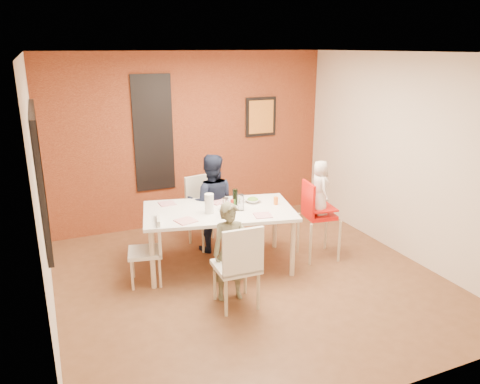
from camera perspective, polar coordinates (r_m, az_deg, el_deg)
name	(u,v)px	position (r m, az deg, el deg)	size (l,w,h in m)	color
ground	(250,279)	(5.90, 1.18, -10.60)	(4.50, 4.50, 0.00)	brown
ceiling	(251,52)	(5.21, 1.37, 16.66)	(4.50, 4.50, 0.02)	white
wall_back	(191,140)	(7.45, -6.00, 6.34)	(4.50, 0.02, 2.70)	beige
wall_front	(378,249)	(3.59, 16.49, -6.63)	(4.50, 0.02, 2.70)	beige
wall_left	(40,199)	(4.94, -23.21, -0.74)	(0.02, 4.50, 2.70)	beige
wall_right	(403,157)	(6.63, 19.29, 4.07)	(0.02, 4.50, 2.70)	beige
brick_accent_wall	(191,140)	(7.43, -5.96, 6.31)	(4.50, 0.02, 2.70)	maroon
picture_window_frame	(40,173)	(5.08, -23.19, 2.10)	(0.05, 1.70, 1.30)	black
picture_window_pane	(42,173)	(5.08, -23.02, 2.12)	(0.02, 1.55, 1.15)	black
glassblock_strip	(153,134)	(7.23, -10.52, 7.02)	(0.55, 0.03, 1.70)	silver
glassblock_surround	(153,134)	(7.23, -10.51, 7.02)	(0.60, 0.03, 1.76)	black
art_print_frame	(261,117)	(7.80, 2.56, 9.15)	(0.54, 0.03, 0.64)	black
art_print_canvas	(261,117)	(7.78, 2.61, 9.13)	(0.44, 0.01, 0.54)	orange
dining_table	(219,215)	(5.96, -2.59, -2.78)	(2.06, 1.43, 0.78)	white
chair_near	(239,263)	(5.06, -0.13, -8.64)	(0.47, 0.47, 0.98)	white
chair_far	(204,207)	(6.73, -4.38, -1.80)	(0.55, 0.55, 1.00)	beige
chair_left	(151,246)	(5.73, -10.78, -6.49)	(0.47, 0.47, 0.85)	silver
high_chair	(316,213)	(6.31, 9.28, -2.51)	(0.51, 0.51, 1.07)	red
child_near	(230,252)	(5.25, -1.18, -7.32)	(0.42, 0.27, 1.14)	#615E45
child_far	(211,203)	(6.47, -3.54, -1.36)	(0.67, 0.52, 1.38)	black
toddler	(320,188)	(6.21, 9.70, 0.54)	(0.35, 0.23, 0.72)	silver
plate_near_left	(186,221)	(5.57, -6.64, -3.51)	(0.22, 0.22, 0.01)	white
plate_far_mid	(219,201)	(6.22, -2.61, -1.15)	(0.23, 0.23, 0.01)	silver
plate_near_right	(263,215)	(5.72, 2.81, -2.85)	(0.21, 0.21, 0.01)	white
plate_far_left	(167,204)	(6.21, -8.88, -1.40)	(0.20, 0.20, 0.01)	white
salad_bowl_a	(229,208)	(5.90, -1.40, -1.99)	(0.21, 0.21, 0.05)	white
salad_bowl_b	(253,200)	(6.20, 1.56, -1.03)	(0.21, 0.21, 0.05)	silver
wine_bottle	(235,199)	(5.94, -0.60, -0.83)	(0.07, 0.07, 0.25)	black
wine_glass_a	(226,207)	(5.69, -1.77, -1.82)	(0.08, 0.08, 0.22)	white
wine_glass_b	(241,202)	(5.87, 0.13, -1.28)	(0.07, 0.07, 0.21)	silver
paper_towel_roll	(209,204)	(5.78, -3.78, -1.42)	(0.11, 0.11, 0.25)	white
condiment_red	(232,205)	(5.87, -0.98, -1.60)	(0.04, 0.04, 0.15)	red
condiment_green	(234,205)	(5.92, -0.71, -1.53)	(0.03, 0.03, 0.13)	#377A28
condiment_brown	(227,202)	(6.00, -1.64, -1.27)	(0.03, 0.03, 0.13)	brown
sippy_cup	(276,201)	(6.12, 4.39, -1.07)	(0.06, 0.06, 0.10)	orange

